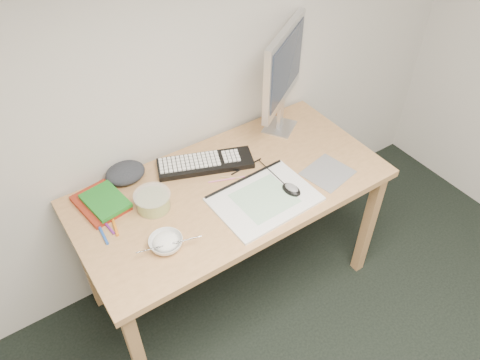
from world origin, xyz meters
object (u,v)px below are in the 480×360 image
object	(u,v)px
rice_bowl	(166,243)
desk	(231,198)
sketchpad	(264,199)
keyboard	(205,163)
monitor	(284,69)

from	to	relation	value
rice_bowl	desk	bearing A→B (deg)	20.60
sketchpad	rice_bowl	distance (m)	0.47
rice_bowl	keyboard	bearing A→B (deg)	41.47
desk	monitor	xyz separation A→B (m)	(0.44, 0.22, 0.42)
desk	sketchpad	xyz separation A→B (m)	(0.07, -0.16, 0.09)
sketchpad	desk	bearing A→B (deg)	111.49
desk	monitor	size ratio (longest dim) A/B	2.61
sketchpad	keyboard	xyz separation A→B (m)	(-0.09, 0.34, 0.01)
keyboard	monitor	size ratio (longest dim) A/B	0.82
desk	rice_bowl	xyz separation A→B (m)	(-0.40, -0.15, 0.10)
desk	keyboard	size ratio (longest dim) A/B	3.17
monitor	sketchpad	bearing A→B (deg)	-167.40
sketchpad	keyboard	distance (m)	0.35
desk	keyboard	distance (m)	0.21
desk	sketchpad	world-z (taller)	sketchpad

